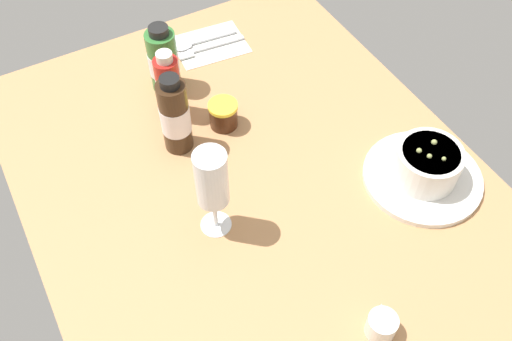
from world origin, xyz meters
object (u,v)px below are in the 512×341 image
object	(u,v)px
porridge_bowl	(426,168)
wine_glass	(212,182)
creamer_jug	(381,325)
sauce_bottle_green	(163,60)
sauce_bottle_red	(169,87)
cutlery_setting	(208,44)
sauce_bottle_brown	(175,116)
jam_jar	(223,114)

from	to	relation	value
porridge_bowl	wine_glass	size ratio (longest dim) A/B	1.17
creamer_jug	sauce_bottle_green	size ratio (longest dim) A/B	0.36
wine_glass	sauce_bottle_red	bearing A→B (deg)	-8.95
cutlery_setting	sauce_bottle_brown	bearing A→B (deg)	143.25
sauce_bottle_brown	sauce_bottle_green	bearing A→B (deg)	-15.64
wine_glass	jam_jar	xyz separation A→B (cm)	(21.55, -12.61, -10.04)
sauce_bottle_green	sauce_bottle_red	bearing A→B (deg)	164.69
cutlery_setting	jam_jar	world-z (taller)	jam_jar
wine_glass	sauce_bottle_red	distance (cm)	30.69
cutlery_setting	wine_glass	bearing A→B (deg)	155.54
sauce_bottle_brown	sauce_bottle_green	distance (cm)	17.81
porridge_bowl	jam_jar	world-z (taller)	porridge_bowl
creamer_jug	jam_jar	distance (cm)	52.24
jam_jar	sauce_bottle_brown	world-z (taller)	sauce_bottle_brown
porridge_bowl	creamer_jug	xyz separation A→B (cm)	(-20.72, 25.67, -1.32)
cutlery_setting	sauce_bottle_red	xyz separation A→B (cm)	(-16.32, 16.29, 7.12)
sauce_bottle_red	sauce_bottle_brown	world-z (taller)	sauce_bottle_brown
jam_jar	sauce_bottle_green	size ratio (longest dim) A/B	0.38
jam_jar	sauce_bottle_red	distance (cm)	12.28
porridge_bowl	cutlery_setting	bearing A→B (deg)	18.23
jam_jar	sauce_bottle_brown	distance (cm)	11.79
jam_jar	sauce_bottle_red	xyz separation A→B (cm)	(8.26, 7.92, 4.45)
creamer_jug	sauce_bottle_red	xyz separation A→B (cm)	(60.49, 9.10, 5.13)
cutlery_setting	wine_glass	world-z (taller)	wine_glass
sauce_bottle_red	creamer_jug	bearing A→B (deg)	-171.44
creamer_jug	jam_jar	bearing A→B (deg)	1.30
sauce_bottle_brown	sauce_bottle_green	xyz separation A→B (cm)	(17.12, -4.79, -1.04)
creamer_jug	sauce_bottle_brown	xyz separation A→B (cm)	(51.58, 11.65, 6.09)
wine_glass	jam_jar	distance (cm)	26.91
porridge_bowl	sauce_bottle_green	distance (cm)	58.08
wine_glass	creamer_jug	bearing A→B (deg)	-155.79
cutlery_setting	jam_jar	size ratio (longest dim) A/B	2.88
wine_glass	sauce_bottle_brown	xyz separation A→B (cm)	(20.90, -2.15, -4.64)
jam_jar	porridge_bowl	bearing A→B (deg)	-139.56
porridge_bowl	wine_glass	bearing A→B (deg)	75.83
sauce_bottle_red	porridge_bowl	bearing A→B (deg)	-138.84
wine_glass	sauce_bottle_brown	size ratio (longest dim) A/B	1.08
cutlery_setting	creamer_jug	xyz separation A→B (cm)	(-76.81, 7.19, 1.99)
porridge_bowl	sauce_bottle_red	xyz separation A→B (cm)	(39.77, 34.77, 3.81)
wine_glass	sauce_bottle_green	size ratio (longest dim) A/B	1.23
creamer_jug	sauce_bottle_brown	distance (cm)	53.22
creamer_jug	sauce_bottle_green	xyz separation A→B (cm)	(68.69, 6.85, 5.05)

